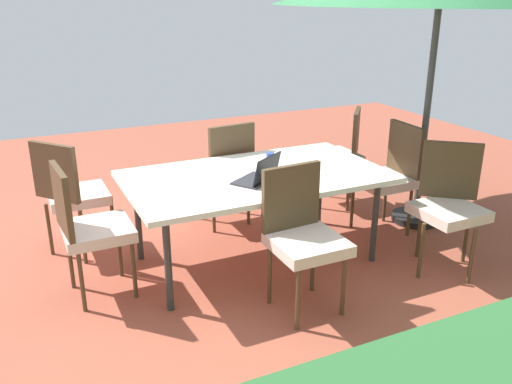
{
  "coord_description": "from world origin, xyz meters",
  "views": [
    {
      "loc": [
        1.68,
        3.57,
        2.06
      ],
      "look_at": [
        0.0,
        0.0,
        0.59
      ],
      "focal_mm": 37.89,
      "sensor_mm": 36.0,
      "label": 1
    }
  ],
  "objects_px": {
    "chair_southwest": "(340,152)",
    "chair_southeast": "(72,191)",
    "chair_west": "(389,173)",
    "cup": "(270,160)",
    "chair_east": "(88,224)",
    "chair_northwest": "(449,201)",
    "laptop": "(259,176)",
    "chair_south": "(225,168)",
    "dining_table": "(256,180)",
    "chair_north": "(302,232)"
  },
  "relations": [
    {
      "from": "cup",
      "to": "chair_southeast",
      "type": "bearing_deg",
      "value": -23.25
    },
    {
      "from": "chair_south",
      "to": "cup",
      "type": "xyz_separation_m",
      "value": [
        -0.13,
        0.67,
        0.24
      ]
    },
    {
      "from": "chair_southwest",
      "to": "chair_south",
      "type": "bearing_deg",
      "value": -51.09
    },
    {
      "from": "chair_north",
      "to": "chair_south",
      "type": "xyz_separation_m",
      "value": [
        -0.06,
        -1.52,
        0.0
      ]
    },
    {
      "from": "chair_north",
      "to": "cup",
      "type": "bearing_deg",
      "value": 74.15
    },
    {
      "from": "chair_east",
      "to": "chair_west",
      "type": "bearing_deg",
      "value": -93.86
    },
    {
      "from": "dining_table",
      "to": "chair_south",
      "type": "distance_m",
      "value": 0.79
    },
    {
      "from": "chair_east",
      "to": "cup",
      "type": "height_order",
      "value": "chair_east"
    },
    {
      "from": "chair_west",
      "to": "cup",
      "type": "xyz_separation_m",
      "value": [
        1.14,
        -0.09,
        0.24
      ]
    },
    {
      "from": "chair_northwest",
      "to": "laptop",
      "type": "bearing_deg",
      "value": -162.47
    },
    {
      "from": "chair_east",
      "to": "chair_northwest",
      "type": "xyz_separation_m",
      "value": [
        -2.57,
        0.73,
        0.0
      ]
    },
    {
      "from": "chair_east",
      "to": "chair_southwest",
      "type": "height_order",
      "value": "same"
    },
    {
      "from": "chair_north",
      "to": "chair_west",
      "type": "bearing_deg",
      "value": 26.45
    },
    {
      "from": "chair_east",
      "to": "chair_southwest",
      "type": "distance_m",
      "value": 2.69
    },
    {
      "from": "chair_north",
      "to": "chair_northwest",
      "type": "xyz_separation_m",
      "value": [
        -1.3,
        -0.02,
        0.0
      ]
    },
    {
      "from": "chair_southwest",
      "to": "chair_southeast",
      "type": "height_order",
      "value": "same"
    },
    {
      "from": "chair_south",
      "to": "laptop",
      "type": "xyz_separation_m",
      "value": [
        0.11,
        0.96,
        0.23
      ]
    },
    {
      "from": "chair_north",
      "to": "chair_east",
      "type": "bearing_deg",
      "value": 146.17
    },
    {
      "from": "chair_north",
      "to": "chair_south",
      "type": "height_order",
      "value": "same"
    },
    {
      "from": "dining_table",
      "to": "chair_southeast",
      "type": "relative_size",
      "value": 2.03
    },
    {
      "from": "dining_table",
      "to": "chair_east",
      "type": "distance_m",
      "value": 1.29
    },
    {
      "from": "dining_table",
      "to": "chair_north",
      "type": "relative_size",
      "value": 2.03
    },
    {
      "from": "laptop",
      "to": "cup",
      "type": "distance_m",
      "value": 0.38
    },
    {
      "from": "cup",
      "to": "chair_south",
      "type": "bearing_deg",
      "value": -79.31
    },
    {
      "from": "chair_northwest",
      "to": "chair_southeast",
      "type": "bearing_deg",
      "value": -170.28
    },
    {
      "from": "chair_southeast",
      "to": "chair_northwest",
      "type": "bearing_deg",
      "value": -158.31
    },
    {
      "from": "chair_west",
      "to": "chair_south",
      "type": "bearing_deg",
      "value": -118.72
    },
    {
      "from": "dining_table",
      "to": "chair_west",
      "type": "distance_m",
      "value": 1.32
    },
    {
      "from": "chair_southwest",
      "to": "laptop",
      "type": "height_order",
      "value": "chair_southwest"
    },
    {
      "from": "dining_table",
      "to": "chair_southeast",
      "type": "distance_m",
      "value": 1.49
    },
    {
      "from": "chair_south",
      "to": "chair_east",
      "type": "bearing_deg",
      "value": 24.46
    },
    {
      "from": "chair_south",
      "to": "chair_southeast",
      "type": "height_order",
      "value": "same"
    },
    {
      "from": "chair_north",
      "to": "chair_northwest",
      "type": "height_order",
      "value": "same"
    },
    {
      "from": "chair_southwest",
      "to": "chair_west",
      "type": "distance_m",
      "value": 0.75
    },
    {
      "from": "chair_south",
      "to": "chair_west",
      "type": "bearing_deg",
      "value": 143.26
    },
    {
      "from": "chair_southeast",
      "to": "chair_west",
      "type": "bearing_deg",
      "value": -144.16
    },
    {
      "from": "chair_south",
      "to": "cup",
      "type": "height_order",
      "value": "chair_south"
    },
    {
      "from": "dining_table",
      "to": "cup",
      "type": "height_order",
      "value": "cup"
    },
    {
      "from": "chair_southeast",
      "to": "laptop",
      "type": "xyz_separation_m",
      "value": [
        -1.23,
        0.93,
        0.23
      ]
    },
    {
      "from": "dining_table",
      "to": "chair_southwest",
      "type": "xyz_separation_m",
      "value": [
        -1.29,
        -0.78,
        -0.14
      ]
    },
    {
      "from": "chair_northwest",
      "to": "laptop",
      "type": "xyz_separation_m",
      "value": [
        1.35,
        -0.54,
        0.23
      ]
    },
    {
      "from": "chair_south",
      "to": "chair_southwest",
      "type": "relative_size",
      "value": 1.0
    },
    {
      "from": "chair_west",
      "to": "cup",
      "type": "distance_m",
      "value": 1.16
    },
    {
      "from": "chair_north",
      "to": "chair_south",
      "type": "distance_m",
      "value": 1.52
    },
    {
      "from": "laptop",
      "to": "chair_southwest",
      "type": "bearing_deg",
      "value": -177.83
    },
    {
      "from": "dining_table",
      "to": "chair_northwest",
      "type": "distance_m",
      "value": 1.49
    },
    {
      "from": "laptop",
      "to": "chair_west",
      "type": "bearing_deg",
      "value": 155.39
    },
    {
      "from": "chair_northwest",
      "to": "chair_west",
      "type": "relative_size",
      "value": 1.0
    },
    {
      "from": "chair_north",
      "to": "cup",
      "type": "xyz_separation_m",
      "value": [
        -0.19,
        -0.85,
        0.24
      ]
    },
    {
      "from": "laptop",
      "to": "chair_east",
      "type": "bearing_deg",
      "value": -41.78
    }
  ]
}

